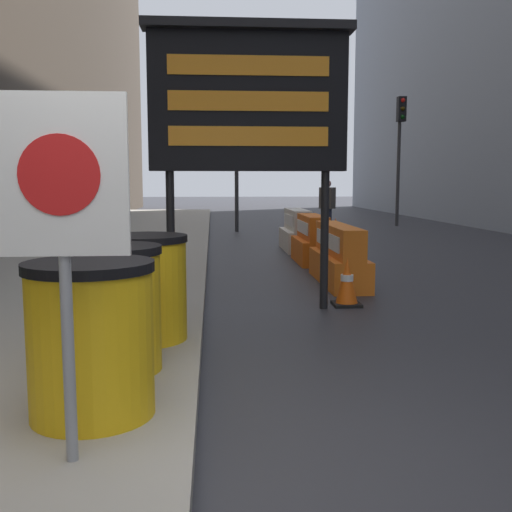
% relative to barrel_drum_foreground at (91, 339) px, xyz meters
% --- Properties ---
extents(ground_plane, '(120.00, 120.00, 0.00)m').
position_rel_barrel_drum_foreground_xyz_m(ground_plane, '(0.62, -0.75, -0.63)').
color(ground_plane, '#2D2D33').
extents(barrel_drum_foreground, '(0.77, 0.77, 0.94)m').
position_rel_barrel_drum_foreground_xyz_m(barrel_drum_foreground, '(0.00, 0.00, 0.00)').
color(barrel_drum_foreground, yellow).
rests_on(barrel_drum_foreground, sidewalk_left).
extents(barrel_drum_middle, '(0.77, 0.77, 0.94)m').
position_rel_barrel_drum_foreground_xyz_m(barrel_drum_middle, '(-0.03, 0.88, 0.00)').
color(barrel_drum_middle, yellow).
rests_on(barrel_drum_middle, sidewalk_left).
extents(barrel_drum_back, '(0.77, 0.77, 0.94)m').
position_rel_barrel_drum_foreground_xyz_m(barrel_drum_back, '(0.12, 1.75, 0.00)').
color(barrel_drum_back, yellow).
rests_on(barrel_drum_back, sidewalk_left).
extents(warning_sign, '(0.64, 0.08, 1.82)m').
position_rel_barrel_drum_foreground_xyz_m(warning_sign, '(0.01, -0.62, 0.82)').
color(warning_sign, gray).
rests_on(warning_sign, sidewalk_left).
extents(message_board, '(2.45, 0.36, 3.38)m').
position_rel_barrel_drum_foreground_xyz_m(message_board, '(1.16, 3.63, 1.87)').
color(message_board, black).
rests_on(message_board, ground_plane).
extents(jersey_barrier_orange_near, '(0.56, 2.15, 0.90)m').
position_rel_barrel_drum_foreground_xyz_m(jersey_barrier_orange_near, '(2.66, 5.46, -0.23)').
color(jersey_barrier_orange_near, orange).
rests_on(jersey_barrier_orange_near, ground_plane).
extents(jersey_barrier_orange_far, '(0.63, 1.61, 0.92)m').
position_rel_barrel_drum_foreground_xyz_m(jersey_barrier_orange_far, '(2.66, 7.85, -0.22)').
color(jersey_barrier_orange_far, orange).
rests_on(jersey_barrier_orange_far, ground_plane).
extents(jersey_barrier_white, '(0.63, 1.84, 0.93)m').
position_rel_barrel_drum_foreground_xyz_m(jersey_barrier_white, '(2.66, 9.97, -0.22)').
color(jersey_barrier_white, silver).
rests_on(jersey_barrier_white, ground_plane).
extents(traffic_cone_near, '(0.38, 0.38, 0.68)m').
position_rel_barrel_drum_foreground_xyz_m(traffic_cone_near, '(3.75, 10.95, -0.29)').
color(traffic_cone_near, black).
rests_on(traffic_cone_near, ground_plane).
extents(traffic_cone_mid, '(0.33, 0.33, 0.58)m').
position_rel_barrel_drum_foreground_xyz_m(traffic_cone_mid, '(3.94, 11.74, -0.34)').
color(traffic_cone_mid, black).
rests_on(traffic_cone_mid, ground_plane).
extents(traffic_cone_far, '(0.35, 0.35, 0.62)m').
position_rel_barrel_drum_foreground_xyz_m(traffic_cone_far, '(2.41, 3.78, -0.32)').
color(traffic_cone_far, black).
rests_on(traffic_cone_far, ground_plane).
extents(traffic_light_near_curb, '(0.28, 0.44, 3.66)m').
position_rel_barrel_drum_foreground_xyz_m(traffic_light_near_curb, '(1.49, 15.15, 2.04)').
color(traffic_light_near_curb, '#2D2D30').
rests_on(traffic_light_near_curb, ground_plane).
extents(traffic_light_far_side, '(0.28, 0.45, 4.46)m').
position_rel_barrel_drum_foreground_xyz_m(traffic_light_far_side, '(7.26, 17.15, 2.59)').
color(traffic_light_far_side, '#2D2D30').
rests_on(traffic_light_far_side, ground_plane).
extents(pedestrian_worker, '(0.48, 0.47, 1.61)m').
position_rel_barrel_drum_foreground_xyz_m(pedestrian_worker, '(4.08, 13.78, 0.32)').
color(pedestrian_worker, '#23283D').
rests_on(pedestrian_worker, ground_plane).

